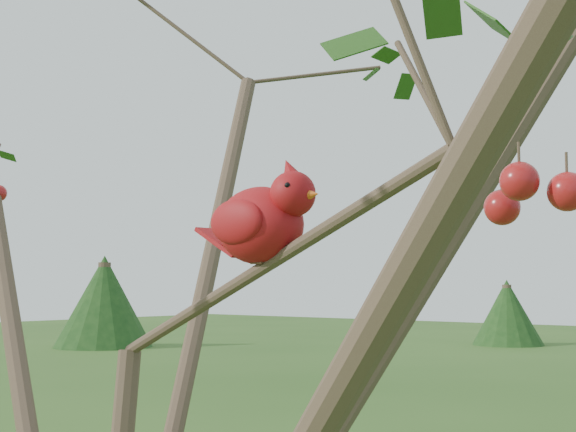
% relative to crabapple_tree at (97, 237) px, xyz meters
% --- Properties ---
extents(crabapple_tree, '(2.35, 2.05, 2.95)m').
position_rel_crabapple_tree_xyz_m(crabapple_tree, '(0.00, 0.00, 0.00)').
color(crabapple_tree, '#483327').
rests_on(crabapple_tree, ground).
extents(cardinal, '(0.22, 0.11, 0.15)m').
position_rel_crabapple_tree_xyz_m(cardinal, '(0.23, 0.10, 0.02)').
color(cardinal, '#AE0E1B').
rests_on(cardinal, ground).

